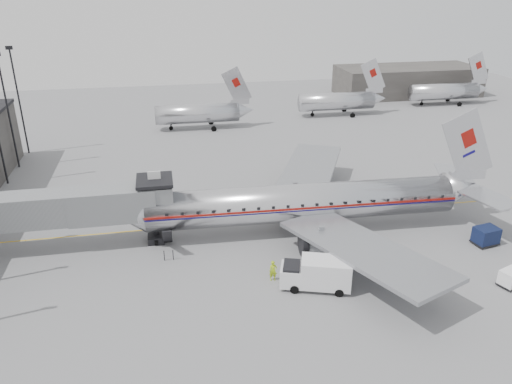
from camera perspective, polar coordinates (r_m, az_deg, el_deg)
ground at (r=47.86m, az=-0.02°, el=-6.56°), size 160.00×160.00×0.00m
hangar at (r=115.60m, az=16.88°, el=12.09°), size 30.00×12.00×6.00m
apron_line at (r=53.57m, az=1.92°, el=-3.09°), size 60.00×0.15×0.01m
jet_bridge at (r=49.36m, az=-20.24°, el=-1.69°), size 21.00×6.20×7.10m
distant_aircraft_near at (r=85.57m, az=-6.60°, el=8.99°), size 16.39×3.20×10.26m
distant_aircraft_mid at (r=94.80m, az=9.29°, el=10.27°), size 16.39×3.20×10.26m
distant_aircraft_far at (r=108.67m, az=20.77°, el=10.76°), size 16.39×3.20×10.26m
airliner at (r=50.34m, az=6.14°, el=-1.17°), size 38.63×35.77×12.21m
service_van at (r=41.99m, az=6.95°, el=-9.18°), size 6.18×3.91×2.72m
baggage_cart_navy at (r=53.10m, az=24.80°, el=-4.54°), size 2.55×2.11×1.79m
baggage_cart_white at (r=47.35m, az=27.10°, el=-8.73°), size 2.23×1.98×1.46m
ramp_worker at (r=42.93m, az=1.96°, el=-8.99°), size 0.69×0.47×1.85m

